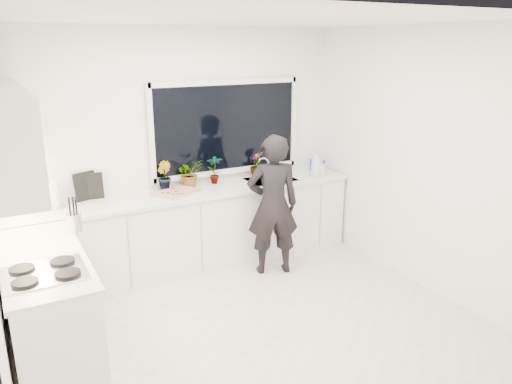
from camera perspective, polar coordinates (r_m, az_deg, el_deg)
floor at (r=4.81m, az=-0.54°, el=-15.06°), size 4.00×3.50×0.02m
wall_back at (r=5.82m, az=-8.83°, el=4.93°), size 4.00×0.02×2.70m
wall_right at (r=5.46m, az=18.38°, el=3.49°), size 0.02×3.50×2.70m
ceiling at (r=4.09m, az=-0.65°, el=19.35°), size 4.00×3.50×0.02m
window at (r=5.97m, az=-3.35°, el=7.36°), size 1.80×0.02×1.00m
base_cabinets_back at (r=5.80m, az=-7.36°, el=-4.46°), size 3.92×0.58×0.88m
base_cabinets_left at (r=4.48m, az=-22.54°, el=-12.41°), size 0.58×1.60×0.88m
countertop_back at (r=5.64m, az=-7.50°, el=-0.13°), size 3.94×0.62×0.04m
countertop_left at (r=4.28m, az=-23.23°, el=-7.00°), size 0.62×1.60×0.04m
upper_cabinets at (r=4.36m, az=-26.75°, el=6.05°), size 0.34×2.10×0.70m
sink at (r=6.09m, az=1.70°, el=1.01°), size 0.58×0.42×0.14m
faucet at (r=6.22m, az=0.78°, el=2.87°), size 0.03×0.03×0.22m
stovetop at (r=3.95m, az=-23.01°, el=-8.46°), size 0.56×0.48×0.03m
person at (r=5.52m, az=1.93°, el=-1.51°), size 0.67×0.54×1.59m
pizza_tray at (r=5.55m, az=-9.12°, el=-0.09°), size 0.57×0.51×0.03m
pizza at (r=5.55m, az=-9.13°, el=0.08°), size 0.52×0.45×0.01m
watering_can at (r=6.60m, az=6.79°, el=3.17°), size 0.18×0.18×0.13m
paper_towel_roll at (r=5.38m, az=-22.03°, el=-0.39°), size 0.12×0.12×0.26m
knife_block at (r=5.42m, az=-22.73°, el=-0.57°), size 0.14×0.11×0.22m
utensil_crock at (r=4.70m, az=-20.05°, el=-3.26°), size 0.17×0.17×0.16m
picture_frame_large at (r=5.57m, az=-18.18°, el=0.66°), size 0.22×0.05×0.28m
picture_frame_small at (r=5.55m, az=-18.92°, el=0.66°), size 0.24×0.10×0.30m
herb_plants at (r=5.82m, az=-6.00°, el=2.37°), size 1.39×0.30×0.34m
soap_bottles at (r=6.23m, az=7.01°, el=3.11°), size 0.23×0.16×0.33m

